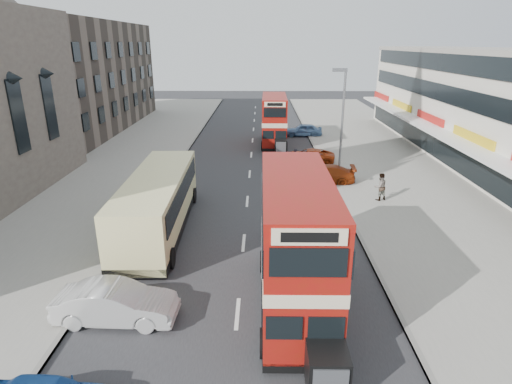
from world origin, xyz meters
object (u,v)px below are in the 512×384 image
(pedestrian_near, at_px, (380,187))
(bus_second, at_px, (274,120))
(car_right_b, at_px, (309,156))
(coach, at_px, (158,201))
(cyclist, at_px, (295,165))
(bus_main, at_px, (296,245))
(car_right_c, at_px, (303,130))
(street_lamp, at_px, (341,118))
(car_right_a, at_px, (323,174))
(car_left_front, at_px, (116,303))

(pedestrian_near, bearing_deg, bus_second, -89.56)
(car_right_b, xyz_separation_m, pedestrian_near, (3.54, -9.31, 0.46))
(bus_second, height_order, coach, bus_second)
(cyclist, bearing_deg, pedestrian_near, -51.12)
(car_right_b, distance_m, cyclist, 3.24)
(bus_main, bearing_deg, car_right_c, -96.03)
(bus_main, distance_m, cyclist, 17.92)
(pedestrian_near, distance_m, cyclist, 8.09)
(bus_main, bearing_deg, street_lamp, -105.69)
(car_right_a, bearing_deg, bus_second, -161.19)
(car_right_b, bearing_deg, bus_second, -153.26)
(street_lamp, height_order, cyclist, street_lamp)
(bus_main, height_order, car_right_a, bus_main)
(car_left_front, relative_size, cyclist, 2.29)
(cyclist, bearing_deg, bus_main, -93.33)
(car_right_a, height_order, cyclist, cyclist)
(pedestrian_near, relative_size, cyclist, 0.93)
(car_left_front, xyz_separation_m, pedestrian_near, (12.96, 12.43, 0.32))
(car_right_a, height_order, car_right_b, car_right_a)
(car_left_front, height_order, car_right_c, car_left_front)
(bus_main, relative_size, bus_second, 1.06)
(bus_main, xyz_separation_m, car_right_c, (3.34, 31.56, -1.94))
(coach, distance_m, car_right_b, 16.84)
(coach, height_order, cyclist, coach)
(car_left_front, bearing_deg, bus_main, -78.74)
(bus_second, distance_m, car_left_front, 29.45)
(bus_second, bearing_deg, cyclist, 98.98)
(car_right_b, height_order, cyclist, cyclist)
(car_left_front, relative_size, pedestrian_near, 2.45)
(coach, bearing_deg, car_right_c, 65.88)
(car_right_b, bearing_deg, car_right_a, 9.46)
(street_lamp, xyz_separation_m, cyclist, (-2.94, 2.38, -4.14))
(street_lamp, distance_m, car_left_front, 20.17)
(pedestrian_near, bearing_deg, street_lamp, -84.30)
(street_lamp, xyz_separation_m, car_right_c, (-0.98, 16.18, -4.09))
(car_right_b, bearing_deg, car_right_c, -178.14)
(bus_second, height_order, car_right_a, bus_second)
(bus_main, height_order, cyclist, bus_main)
(coach, relative_size, car_right_c, 2.70)
(cyclist, bearing_deg, car_right_a, -52.75)
(car_left_front, relative_size, car_right_a, 0.97)
(car_left_front, height_order, pedestrian_near, pedestrian_near)
(street_lamp, height_order, car_left_front, street_lamp)
(coach, bearing_deg, bus_second, 70.00)
(coach, xyz_separation_m, car_left_front, (0.23, -7.98, -0.97))
(car_left_front, distance_m, car_right_b, 23.69)
(car_left_front, bearing_deg, cyclist, -20.97)
(street_lamp, distance_m, coach, 14.36)
(pedestrian_near, bearing_deg, cyclist, -73.15)
(car_left_front, bearing_deg, bus_second, -10.95)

